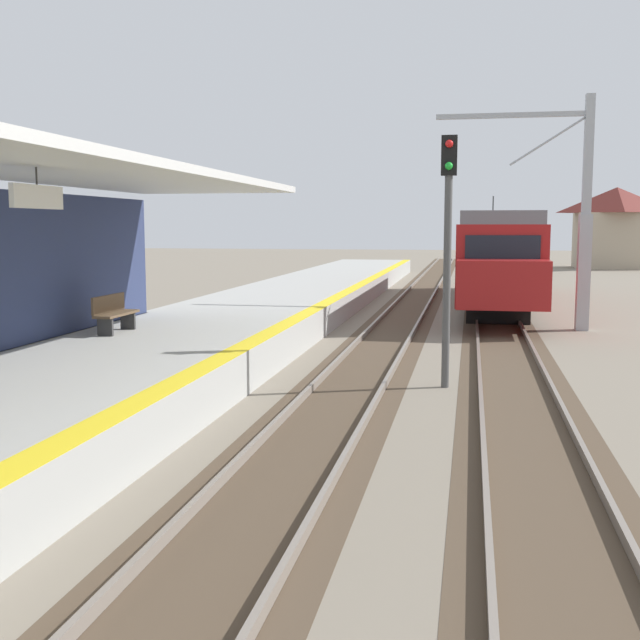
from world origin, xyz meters
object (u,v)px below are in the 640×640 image
Objects in this scene: platform_bench at (114,312)px; catenary_pylon_far_side at (576,219)px; approaching_train at (494,254)px; rail_signal_post at (448,235)px; distant_trackside_house at (616,226)px.

catenary_pylon_far_side is at bearing 39.87° from platform_bench.
approaching_train is at bearing 106.93° from catenary_pylon_far_side.
platform_bench is (-9.12, -17.13, -0.80)m from approaching_train.
rail_signal_post is 0.79× the size of distant_trackside_house.
approaching_train is at bearing 85.29° from rail_signal_post.
catenary_pylon_far_side reaches higher than platform_bench.
platform_bench is at bearing -118.03° from approaching_train.
platform_bench is at bearing -140.13° from catenary_pylon_far_side.
rail_signal_post is at bearing -103.29° from distant_trackside_house.
rail_signal_post is 51.02m from distant_trackside_house.
approaching_train is 2.97× the size of distant_trackside_house.
distant_trackside_house is at bearing 68.47° from platform_bench.
distant_trackside_house is (11.73, 49.65, 0.14)m from rail_signal_post.
rail_signal_post is at bearing -3.65° from platform_bench.
rail_signal_post is (-1.45, -17.62, 1.02)m from approaching_train.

